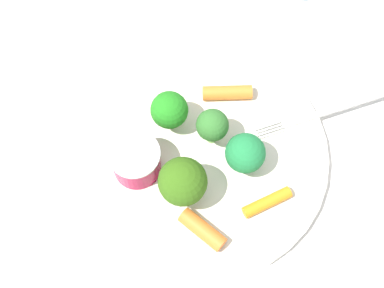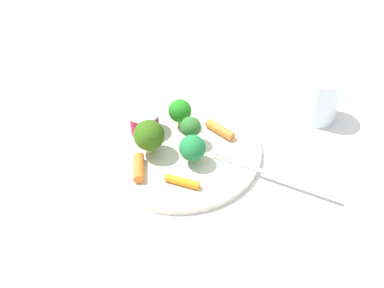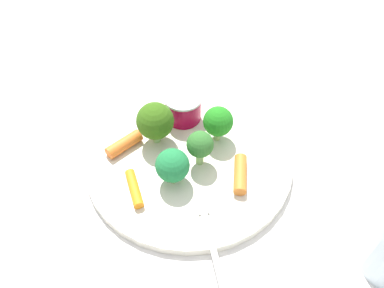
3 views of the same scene
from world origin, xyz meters
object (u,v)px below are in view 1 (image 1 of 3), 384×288
(carrot_stick_1, at_px, (227,93))
(carrot_stick_2, at_px, (267,202))
(plate, at_px, (201,155))
(broccoli_floret_1, at_px, (169,110))
(sauce_cup, at_px, (136,161))
(broccoli_floret_0, at_px, (245,153))
(broccoli_floret_3, at_px, (183,182))
(carrot_stick_0, at_px, (202,230))
(fork, at_px, (338,108))
(broccoli_floret_2, at_px, (212,126))

(carrot_stick_1, distance_m, carrot_stick_2, 0.13)
(plate, relative_size, broccoli_floret_1, 5.12)
(sauce_cup, bearing_deg, carrot_stick_2, -101.87)
(broccoli_floret_0, bearing_deg, plate, 77.56)
(broccoli_floret_0, bearing_deg, broccoli_floret_3, 122.45)
(broccoli_floret_0, height_order, carrot_stick_2, broccoli_floret_0)
(broccoli_floret_0, bearing_deg, carrot_stick_0, 154.06)
(sauce_cup, height_order, fork, sauce_cup)
(plate, relative_size, fork, 1.46)
(sauce_cup, relative_size, carrot_stick_1, 0.96)
(carrot_stick_2, height_order, fork, carrot_stick_2)
(fork, bearing_deg, carrot_stick_2, 147.12)
(broccoli_floret_2, bearing_deg, carrot_stick_0, 178.96)
(sauce_cup, relative_size, broccoli_floret_2, 1.00)
(plate, relative_size, carrot_stick_1, 5.00)
(broccoli_floret_1, bearing_deg, carrot_stick_1, -56.39)
(broccoli_floret_3, relative_size, carrot_stick_0, 1.23)
(broccoli_floret_0, bearing_deg, sauce_cup, 96.82)
(plate, xyz_separation_m, carrot_stick_0, (-0.08, -0.01, 0.01))
(fork, bearing_deg, plate, 113.84)
(broccoli_floret_3, relative_size, carrot_stick_2, 1.18)
(carrot_stick_2, relative_size, fork, 0.28)
(plate, relative_size, carrot_stick_0, 5.38)
(broccoli_floret_2, xyz_separation_m, carrot_stick_2, (-0.07, -0.06, -0.03))
(plate, height_order, carrot_stick_1, carrot_stick_1)
(broccoli_floret_0, relative_size, broccoli_floret_3, 0.82)
(carrot_stick_0, xyz_separation_m, carrot_stick_2, (0.03, -0.06, -0.00))
(broccoli_floret_2, bearing_deg, sauce_cup, 117.61)
(broccoli_floret_1, bearing_deg, carrot_stick_2, -127.68)
(plate, bearing_deg, sauce_cup, 109.26)
(sauce_cup, xyz_separation_m, carrot_stick_1, (0.09, -0.09, -0.01))
(plate, bearing_deg, broccoli_floret_1, 49.65)
(broccoli_floret_2, bearing_deg, fork, -70.58)
(broccoli_floret_0, xyz_separation_m, broccoli_floret_3, (-0.04, 0.06, 0.01))
(sauce_cup, xyz_separation_m, broccoli_floret_0, (0.01, -0.11, 0.01))
(sauce_cup, bearing_deg, broccoli_floret_3, -116.21)
(plate, height_order, fork, fork)
(carrot_stick_1, relative_size, fork, 0.29)
(carrot_stick_0, bearing_deg, fork, -42.55)
(plate, xyz_separation_m, sauce_cup, (-0.02, 0.06, 0.03))
(plate, distance_m, broccoli_floret_3, 0.06)
(carrot_stick_0, bearing_deg, broccoli_floret_2, -1.04)
(sauce_cup, distance_m, broccoli_floret_3, 0.06)
(carrot_stick_1, distance_m, fork, 0.12)
(broccoli_floret_0, distance_m, carrot_stick_1, 0.08)
(broccoli_floret_3, height_order, carrot_stick_2, broccoli_floret_3)
(broccoli_floret_1, height_order, fork, broccoli_floret_1)
(plate, distance_m, sauce_cup, 0.07)
(carrot_stick_1, bearing_deg, fork, -92.80)
(carrot_stick_2, bearing_deg, sauce_cup, 78.13)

